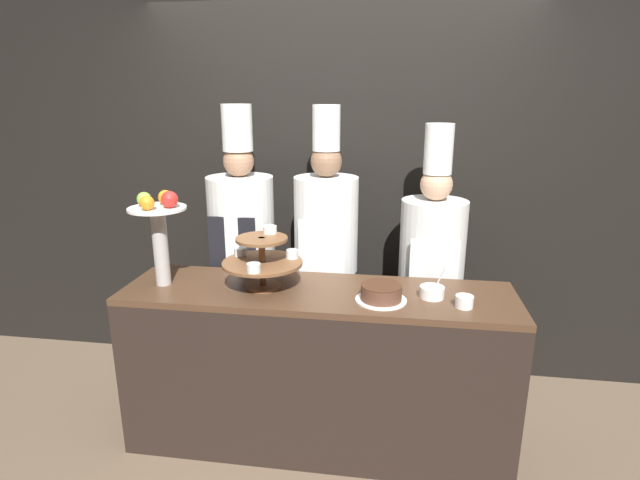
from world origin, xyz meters
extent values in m
plane|color=brown|center=(0.00, 0.00, 0.00)|extent=(14.00, 14.00, 0.00)
cube|color=black|center=(0.00, 1.20, 1.40)|extent=(10.00, 0.06, 2.80)
cube|color=black|center=(0.00, 0.28, 0.44)|extent=(2.08, 0.56, 0.89)
cube|color=#4C3321|center=(0.00, 0.28, 0.90)|extent=(2.08, 0.56, 0.03)
cylinder|color=brown|center=(-0.30, 0.28, 0.93)|extent=(0.19, 0.19, 0.02)
cylinder|color=brown|center=(-0.30, 0.28, 1.06)|extent=(0.04, 0.04, 0.28)
cylinder|color=brown|center=(-0.30, 0.28, 1.06)|extent=(0.43, 0.43, 0.02)
cylinder|color=brown|center=(-0.30, 0.28, 1.19)|extent=(0.27, 0.27, 0.02)
cylinder|color=silver|center=(-0.15, 0.36, 1.09)|extent=(0.07, 0.07, 0.04)
cylinder|color=beige|center=(-0.15, 0.36, 1.08)|extent=(0.06, 0.06, 0.03)
cylinder|color=silver|center=(-0.44, 0.36, 1.09)|extent=(0.07, 0.07, 0.04)
cylinder|color=green|center=(-0.44, 0.36, 1.08)|extent=(0.06, 0.06, 0.03)
cylinder|color=silver|center=(-0.29, 0.11, 1.09)|extent=(0.07, 0.07, 0.04)
cylinder|color=red|center=(-0.29, 0.11, 1.08)|extent=(0.06, 0.06, 0.03)
cylinder|color=white|center=(-0.27, 0.37, 1.22)|extent=(0.07, 0.07, 0.04)
cylinder|color=#B2ADA8|center=(-0.85, 0.25, 1.13)|extent=(0.08, 0.08, 0.42)
cylinder|color=white|center=(-0.85, 0.25, 1.35)|extent=(0.30, 0.30, 0.01)
sphere|color=red|center=(-0.77, 0.25, 1.40)|extent=(0.09, 0.09, 0.09)
sphere|color=orange|center=(-0.83, 0.32, 1.39)|extent=(0.08, 0.08, 0.08)
sphere|color=#84B742|center=(-0.92, 0.26, 1.39)|extent=(0.08, 0.08, 0.08)
sphere|color=orange|center=(-0.86, 0.18, 1.39)|extent=(0.08, 0.08, 0.08)
cylinder|color=white|center=(0.34, 0.19, 0.93)|extent=(0.26, 0.26, 0.01)
cylinder|color=brown|center=(0.34, 0.19, 0.97)|extent=(0.21, 0.21, 0.07)
cylinder|color=#472819|center=(0.34, 0.19, 1.00)|extent=(0.20, 0.20, 0.01)
cylinder|color=white|center=(0.74, 0.17, 0.95)|extent=(0.09, 0.09, 0.06)
cylinder|color=white|center=(0.59, 0.27, 0.95)|extent=(0.12, 0.12, 0.06)
cylinder|color=#BCBCC1|center=(0.63, 0.27, 1.03)|extent=(0.05, 0.01, 0.11)
cube|color=black|center=(-0.57, 0.81, 0.44)|extent=(0.31, 0.17, 0.88)
cylinder|color=white|center=(-0.57, 0.81, 1.16)|extent=(0.42, 0.42, 0.56)
cube|color=black|center=(-0.57, 0.62, 1.04)|extent=(0.29, 0.01, 0.36)
sphere|color=#A37556|center=(-0.57, 0.81, 1.53)|extent=(0.19, 0.19, 0.19)
cylinder|color=white|center=(-0.57, 0.81, 1.73)|extent=(0.18, 0.18, 0.28)
cube|color=#28282D|center=(-0.03, 0.81, 0.43)|extent=(0.30, 0.16, 0.85)
cylinder|color=white|center=(-0.03, 0.81, 1.15)|extent=(0.40, 0.40, 0.59)
cube|color=white|center=(-0.03, 0.63, 1.03)|extent=(0.28, 0.01, 0.38)
sphere|color=#846047|center=(-0.03, 0.81, 1.54)|extent=(0.19, 0.19, 0.19)
cylinder|color=white|center=(-0.03, 0.81, 1.73)|extent=(0.16, 0.16, 0.27)
cube|color=#28282D|center=(0.63, 0.81, 0.41)|extent=(0.30, 0.16, 0.82)
cylinder|color=silver|center=(0.63, 0.81, 1.07)|extent=(0.40, 0.40, 0.50)
cube|color=white|center=(0.63, 0.63, 0.97)|extent=(0.28, 0.01, 0.32)
sphere|color=tan|center=(0.63, 0.81, 1.41)|extent=(0.19, 0.19, 0.19)
cylinder|color=white|center=(0.63, 0.81, 1.62)|extent=(0.17, 0.17, 0.29)
camera|label=1|loc=(0.38, -2.16, 1.91)|focal=28.00mm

